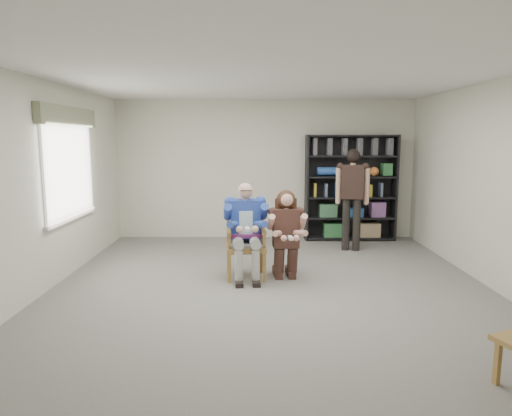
{
  "coord_description": "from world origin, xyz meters",
  "views": [
    {
      "loc": [
        -0.22,
        -5.77,
        2.02
      ],
      "look_at": [
        -0.2,
        0.6,
        1.05
      ],
      "focal_mm": 32.0,
      "sensor_mm": 36.0,
      "label": 1
    }
  ],
  "objects_px": {
    "kneeling_woman": "(286,236)",
    "standing_man": "(352,201)",
    "armchair": "(246,241)",
    "seated_man": "(246,230)",
    "bookshelf": "(351,188)"
  },
  "relations": [
    {
      "from": "bookshelf",
      "to": "kneeling_woman",
      "type": "bearing_deg",
      "value": -118.69
    },
    {
      "from": "kneeling_woman",
      "to": "standing_man",
      "type": "bearing_deg",
      "value": 48.88
    },
    {
      "from": "seated_man",
      "to": "kneeling_woman",
      "type": "xyz_separation_m",
      "value": [
        0.58,
        -0.12,
        -0.06
      ]
    },
    {
      "from": "standing_man",
      "to": "kneeling_woman",
      "type": "bearing_deg",
      "value": -113.42
    },
    {
      "from": "armchair",
      "to": "standing_man",
      "type": "xyz_separation_m",
      "value": [
        1.89,
        1.65,
        0.38
      ]
    },
    {
      "from": "armchair",
      "to": "bookshelf",
      "type": "distance_m",
      "value": 3.32
    },
    {
      "from": "kneeling_woman",
      "to": "standing_man",
      "type": "distance_m",
      "value": 2.22
    },
    {
      "from": "kneeling_woman",
      "to": "armchair",
      "type": "bearing_deg",
      "value": 163.62
    },
    {
      "from": "armchair",
      "to": "kneeling_woman",
      "type": "xyz_separation_m",
      "value": [
        0.58,
        -0.12,
        0.1
      ]
    },
    {
      "from": "standing_man",
      "to": "armchair",
      "type": "bearing_deg",
      "value": -125.81
    },
    {
      "from": "bookshelf",
      "to": "seated_man",
      "type": "bearing_deg",
      "value": -128.63
    },
    {
      "from": "standing_man",
      "to": "bookshelf",
      "type": "bearing_deg",
      "value": 92.99
    },
    {
      "from": "armchair",
      "to": "bookshelf",
      "type": "xyz_separation_m",
      "value": [
        2.05,
        2.56,
        0.51
      ]
    },
    {
      "from": "armchair",
      "to": "seated_man",
      "type": "bearing_deg",
      "value": 0.0
    },
    {
      "from": "armchair",
      "to": "kneeling_woman",
      "type": "distance_m",
      "value": 0.6
    }
  ]
}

